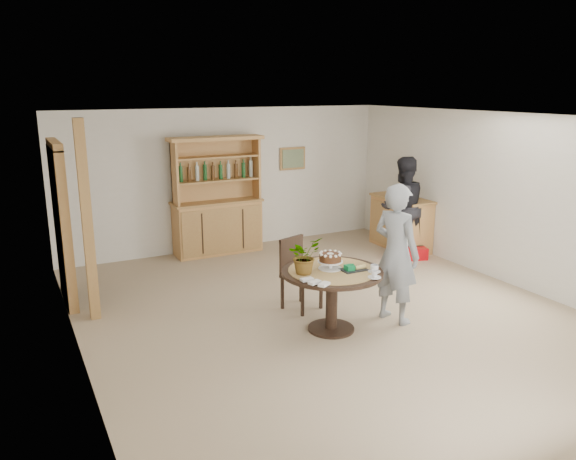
{
  "coord_description": "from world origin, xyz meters",
  "views": [
    {
      "loc": [
        -3.54,
        -5.82,
        2.85
      ],
      "look_at": [
        -0.34,
        0.44,
        1.05
      ],
      "focal_mm": 35.0,
      "sensor_mm": 36.0,
      "label": 1
    }
  ],
  "objects_px": {
    "dining_table": "(332,282)",
    "adult_person": "(402,207)",
    "teen_boy": "(396,254)",
    "sideboard": "(401,223)",
    "dining_chair": "(297,269)",
    "hutch": "(217,214)",
    "red_suitcase": "(407,252)"
  },
  "relations": [
    {
      "from": "sideboard",
      "to": "dining_chair",
      "type": "xyz_separation_m",
      "value": [
        -2.99,
        -1.64,
        0.06
      ]
    },
    {
      "from": "adult_person",
      "to": "sideboard",
      "type": "bearing_deg",
      "value": -127.58
    },
    {
      "from": "hutch",
      "to": "adult_person",
      "type": "distance_m",
      "value": 3.2
    },
    {
      "from": "hutch",
      "to": "sideboard",
      "type": "distance_m",
      "value": 3.29
    },
    {
      "from": "hutch",
      "to": "dining_table",
      "type": "bearing_deg",
      "value": -88.77
    },
    {
      "from": "sideboard",
      "to": "adult_person",
      "type": "xyz_separation_m",
      "value": [
        -0.27,
        -0.36,
        0.39
      ]
    },
    {
      "from": "teen_boy",
      "to": "adult_person",
      "type": "bearing_deg",
      "value": -55.28
    },
    {
      "from": "hutch",
      "to": "red_suitcase",
      "type": "xyz_separation_m",
      "value": [
        2.77,
        -1.8,
        -0.59
      ]
    },
    {
      "from": "red_suitcase",
      "to": "dining_chair",
      "type": "bearing_deg",
      "value": -141.14
    },
    {
      "from": "dining_table",
      "to": "teen_boy",
      "type": "distance_m",
      "value": 0.9
    },
    {
      "from": "sideboard",
      "to": "red_suitcase",
      "type": "height_order",
      "value": "sideboard"
    },
    {
      "from": "dining_table",
      "to": "dining_chair",
      "type": "relative_size",
      "value": 1.27
    },
    {
      "from": "dining_chair",
      "to": "red_suitcase",
      "type": "relative_size",
      "value": 1.37
    },
    {
      "from": "hutch",
      "to": "red_suitcase",
      "type": "distance_m",
      "value": 3.35
    },
    {
      "from": "adult_person",
      "to": "dining_chair",
      "type": "bearing_deg",
      "value": 24.92
    },
    {
      "from": "teen_boy",
      "to": "adult_person",
      "type": "xyz_separation_m",
      "value": [
        1.84,
        2.21,
        -0.01
      ]
    },
    {
      "from": "dining_table",
      "to": "dining_chair",
      "type": "xyz_separation_m",
      "value": [
        -0.03,
        0.83,
        -0.07
      ]
    },
    {
      "from": "dining_chair",
      "to": "dining_table",
      "type": "bearing_deg",
      "value": -107.08
    },
    {
      "from": "sideboard",
      "to": "red_suitcase",
      "type": "relative_size",
      "value": 1.82
    },
    {
      "from": "hutch",
      "to": "adult_person",
      "type": "xyz_separation_m",
      "value": [
        2.77,
        -1.6,
        0.17
      ]
    },
    {
      "from": "sideboard",
      "to": "dining_chair",
      "type": "distance_m",
      "value": 3.41
    },
    {
      "from": "dining_chair",
      "to": "red_suitcase",
      "type": "height_order",
      "value": "dining_chair"
    },
    {
      "from": "hutch",
      "to": "red_suitcase",
      "type": "bearing_deg",
      "value": -32.98
    },
    {
      "from": "teen_boy",
      "to": "red_suitcase",
      "type": "bearing_deg",
      "value": -57.87
    },
    {
      "from": "sideboard",
      "to": "adult_person",
      "type": "bearing_deg",
      "value": -127.18
    },
    {
      "from": "sideboard",
      "to": "dining_table",
      "type": "distance_m",
      "value": 3.86
    },
    {
      "from": "dining_table",
      "to": "adult_person",
      "type": "bearing_deg",
      "value": 38.12
    },
    {
      "from": "hutch",
      "to": "dining_table",
      "type": "height_order",
      "value": "hutch"
    },
    {
      "from": "sideboard",
      "to": "teen_boy",
      "type": "height_order",
      "value": "teen_boy"
    },
    {
      "from": "dining_table",
      "to": "teen_boy",
      "type": "xyz_separation_m",
      "value": [
        0.85,
        -0.1,
        0.27
      ]
    },
    {
      "from": "red_suitcase",
      "to": "hutch",
      "type": "bearing_deg",
      "value": 163.99
    },
    {
      "from": "red_suitcase",
      "to": "teen_boy",
      "type": "bearing_deg",
      "value": -115.37
    }
  ]
}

